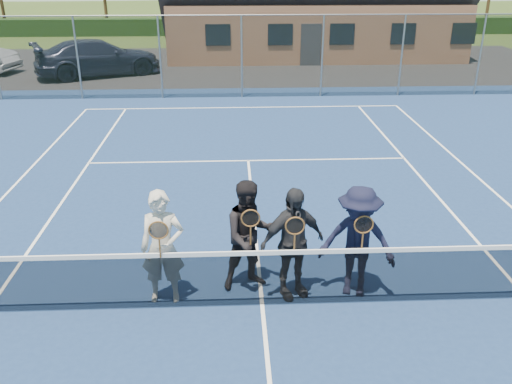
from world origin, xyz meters
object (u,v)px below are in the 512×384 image
car_c (98,58)px  tennis_net (262,276)px  player_a (163,248)px  player_d (357,242)px  player_c (292,243)px  player_b (250,235)px

car_c → tennis_net: 19.09m
player_a → player_d: size_ratio=1.00×
car_c → player_a: bearing=170.9°
player_c → player_d: bearing=-0.4°
player_c → player_b: bearing=156.1°
player_c → player_d: 0.99m
player_a → player_c: same height
tennis_net → car_c: bearing=109.4°
car_c → player_b: (6.17, -17.44, 0.13)m
tennis_net → player_c: player_c is taller
car_c → tennis_net: car_c is taller
tennis_net → player_a: 1.54m
player_a → player_b: bearing=14.0°
player_b → player_c: (0.63, -0.28, 0.00)m
player_b → tennis_net: bearing=-74.3°
tennis_net → player_c: bearing=31.7°
tennis_net → player_b: bearing=105.7°
player_b → player_d: 1.65m
player_d → player_b: bearing=170.1°
tennis_net → player_a: size_ratio=6.49×
car_c → player_b: 18.50m
car_c → player_a: (4.86, -17.77, 0.13)m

